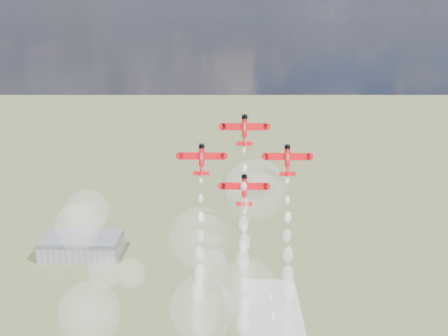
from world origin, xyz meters
name	(u,v)px	position (x,y,z in m)	size (l,w,h in m)	color
hangar	(82,246)	(-120.00, 180.00, 6.50)	(50.00, 28.00, 13.00)	gray
plane_lead	(245,130)	(-17.74, 22.28, 118.90)	(13.12, 6.01, 8.93)	red
plane_left	(202,159)	(-30.34, 18.99, 110.72)	(13.12, 6.01, 8.93)	red
plane_right	(287,159)	(-5.13, 18.99, 110.72)	(13.12, 6.01, 8.93)	red
plane_slot	(244,189)	(-17.74, 15.71, 102.53)	(13.12, 6.01, 8.93)	red
smoke_trail_lead	(243,283)	(-18.00, 5.68, 77.40)	(5.41, 21.44, 48.52)	white
smoke_trail_left	(200,313)	(-30.30, 2.17, 69.70)	(5.72, 21.17, 47.26)	white
smoke_trail_right	(288,314)	(-5.08, 2.36, 69.45)	(5.40, 20.82, 47.77)	white
drifted_smoke_cloud	(181,263)	(-37.93, 24.36, 74.16)	(72.70, 37.85, 58.67)	white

